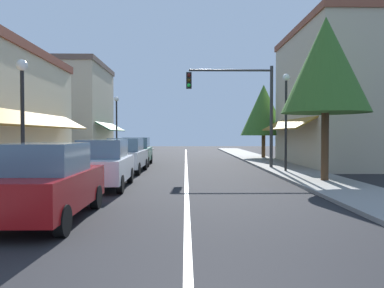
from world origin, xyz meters
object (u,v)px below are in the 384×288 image
(parked_car_second_left, at_px, (104,164))
(street_lamp_left_far, at_px, (117,118))
(tree_right_far, at_px, (264,110))
(parked_car_far_left, at_px, (137,151))
(street_lamp_right_mid, at_px, (286,107))
(parked_car_nearest_left, at_px, (46,183))
(traffic_signal_mast_arm, at_px, (242,99))
(parked_car_third_left, at_px, (126,155))
(tree_right_near, at_px, (326,65))
(street_lamp_left_near, at_px, (22,103))

(parked_car_second_left, xyz_separation_m, street_lamp_left_far, (-2.15, 14.27, 2.33))
(parked_car_second_left, height_order, tree_right_far, tree_right_far)
(parked_car_far_left, relative_size, street_lamp_right_mid, 0.82)
(parked_car_nearest_left, bearing_deg, street_lamp_left_far, 95.73)
(traffic_signal_mast_arm, relative_size, street_lamp_right_mid, 1.16)
(parked_car_third_left, distance_m, parked_car_far_left, 4.52)
(traffic_signal_mast_arm, height_order, tree_right_near, tree_right_near)
(parked_car_far_left, xyz_separation_m, street_lamp_left_far, (-2.03, 4.21, 2.33))
(parked_car_second_left, bearing_deg, parked_car_nearest_left, -93.19)
(parked_car_far_left, xyz_separation_m, tree_right_far, (9.32, 5.92, 3.00))
(parked_car_second_left, distance_m, street_lamp_left_near, 3.49)
(parked_car_third_left, height_order, street_lamp_right_mid, street_lamp_right_mid)
(parked_car_far_left, xyz_separation_m, traffic_signal_mast_arm, (6.29, -2.83, 3.07))
(parked_car_nearest_left, relative_size, street_lamp_right_mid, 0.82)
(parked_car_nearest_left, distance_m, parked_car_far_left, 15.28)
(tree_right_near, bearing_deg, parked_car_second_left, -171.75)
(parked_car_nearest_left, relative_size, tree_right_far, 0.69)
(parked_car_nearest_left, relative_size, street_lamp_left_far, 0.86)
(street_lamp_left_near, height_order, street_lamp_left_far, street_lamp_left_far)
(street_lamp_left_far, distance_m, tree_right_far, 11.50)
(street_lamp_right_mid, bearing_deg, street_lamp_left_far, 137.84)
(traffic_signal_mast_arm, xyz_separation_m, tree_right_near, (2.43, -5.99, 0.78))
(street_lamp_right_mid, height_order, street_lamp_left_far, street_lamp_right_mid)
(tree_right_far, bearing_deg, street_lamp_right_mid, -96.05)
(parked_car_third_left, bearing_deg, street_lamp_left_far, 104.61)
(parked_car_far_left, bearing_deg, tree_right_far, 31.41)
(parked_car_nearest_left, xyz_separation_m, street_lamp_left_near, (-2.00, 3.44, 2.08))
(parked_car_third_left, relative_size, parked_car_far_left, 1.00)
(parked_car_nearest_left, distance_m, street_lamp_right_mid, 13.37)
(parked_car_far_left, bearing_deg, street_lamp_left_near, -100.83)
(parked_car_third_left, bearing_deg, street_lamp_right_mid, -2.38)
(parked_car_second_left, distance_m, parked_car_far_left, 10.06)
(parked_car_second_left, bearing_deg, tree_right_near, 6.83)
(parked_car_third_left, bearing_deg, street_lamp_left_near, -104.99)
(parked_car_nearest_left, xyz_separation_m, tree_right_far, (9.37, 21.19, 3.00))
(street_lamp_left_far, bearing_deg, parked_car_far_left, -64.24)
(tree_right_near, height_order, tree_right_far, tree_right_near)
(tree_right_near, bearing_deg, tree_right_far, 87.68)
(traffic_signal_mast_arm, bearing_deg, street_lamp_left_far, 139.77)
(parked_car_nearest_left, height_order, street_lamp_right_mid, street_lamp_right_mid)
(street_lamp_left_near, distance_m, street_lamp_right_mid, 12.28)
(tree_right_near, bearing_deg, traffic_signal_mast_arm, 112.12)
(street_lamp_left_near, bearing_deg, parked_car_third_left, 73.89)
(street_lamp_left_near, bearing_deg, tree_right_far, 57.36)
(parked_car_second_left, relative_size, tree_right_far, 0.70)
(parked_car_far_left, relative_size, street_lamp_left_far, 0.87)
(street_lamp_right_mid, relative_size, tree_right_near, 0.75)
(parked_car_third_left, bearing_deg, parked_car_second_left, -88.32)
(parked_car_nearest_left, bearing_deg, parked_car_third_left, 89.34)
(traffic_signal_mast_arm, height_order, street_lamp_left_far, traffic_signal_mast_arm)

